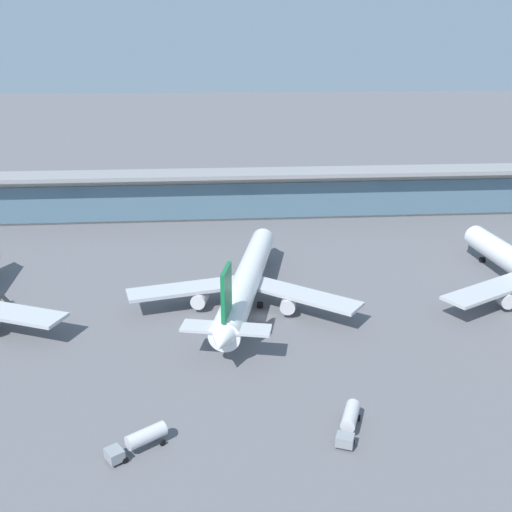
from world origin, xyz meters
name	(u,v)px	position (x,y,z in m)	size (l,w,h in m)	color
ground_plane	(262,317)	(0.00, 0.00, 0.00)	(1200.00, 1200.00, 0.00)	slate
airliner_centre_stand	(247,281)	(-2.70, 6.53, 5.35)	(47.95, 63.30, 17.00)	white
service_truck_under_wing_grey	(349,421)	(9.03, -38.07, 1.71)	(5.32, 8.81, 2.95)	gray
service_truck_by_tail_grey	(12,306)	(-52.00, 7.57, 0.81)	(6.03, 5.47, 2.70)	gray
service_truck_on_taxiway_grey	(139,440)	(-20.50, -39.82, 1.71)	(8.37, 6.70, 2.95)	gray
terminal_building	(241,193)	(0.00, 73.10, 7.87)	(250.00, 12.80, 15.20)	#B2ADA3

